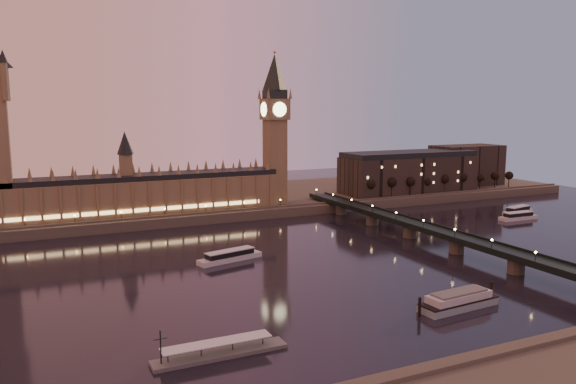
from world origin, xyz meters
The scene contains 20 objects.
ground centered at (0.00, 0.00, 0.00)m, with size 700.00×700.00×0.00m, color black.
far_embankment centered at (30.00, 165.00, 3.00)m, with size 560.00×130.00×6.00m, color #423D35.
palace_of_westminster centered at (-40.12, 120.99, 21.71)m, with size 180.00×26.62×52.00m.
big_ben centered at (53.99, 120.99, 63.95)m, with size 17.68×17.68×104.00m.
westminster_bridge centered at (91.61, 0.00, 5.52)m, with size 13.20×260.00×15.30m.
city_block centered at (194.94, 130.93, 22.24)m, with size 155.00×45.00×34.00m.
bare_tree_0 centered at (124.62, 109.00, 15.99)m, with size 6.57×6.57×13.36m.
bare_tree_1 centered at (141.87, 109.00, 15.99)m, with size 6.57×6.57×13.36m.
bare_tree_2 centered at (159.12, 109.00, 15.99)m, with size 6.57×6.57×13.36m.
bare_tree_3 centered at (176.37, 109.00, 15.99)m, with size 6.57×6.57×13.36m.
bare_tree_4 centered at (193.62, 109.00, 15.99)m, with size 6.57×6.57×13.36m.
bare_tree_5 centered at (210.87, 109.00, 15.99)m, with size 6.57×6.57×13.36m.
bare_tree_6 centered at (228.12, 109.00, 15.99)m, with size 6.57×6.57×13.36m.
bare_tree_7 centered at (245.37, 109.00, 15.99)m, with size 6.57×6.57×13.36m.
bare_tree_8 centered at (262.62, 109.00, 15.99)m, with size 6.57×6.57×13.36m.
cruise_boat_a centered at (-15.86, 15.71, 2.30)m, with size 33.45×14.53×5.23m.
cruise_boat_b centered at (186.96, 29.87, 2.23)m, with size 27.58×7.44×5.07m.
cruise_boat_c centered at (202.41, 44.37, 2.35)m, with size 27.56×12.48×5.33m.
moored_barge centered at (38.92, -80.02, 2.88)m, with size 37.17×11.56×6.83m.
pontoon_pier centered at (-52.75, -81.26, 1.17)m, with size 40.72×6.79×10.86m.
Camera 1 is at (-100.57, -231.47, 72.95)m, focal length 35.00 mm.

